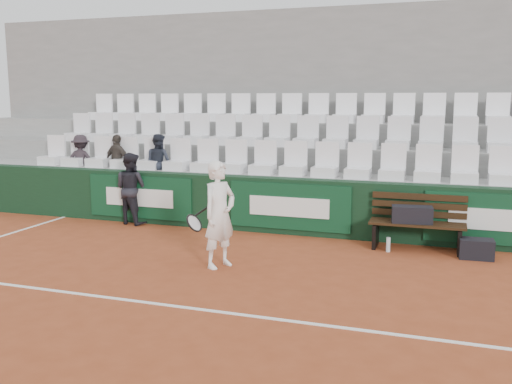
% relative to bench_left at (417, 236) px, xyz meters
% --- Properties ---
extents(ground, '(80.00, 80.00, 0.00)m').
position_rel_bench_left_xyz_m(ground, '(-2.01, -3.54, -0.23)').
color(ground, '#974222').
rests_on(ground, ground).
extents(court_baseline, '(18.00, 0.06, 0.01)m').
position_rel_bench_left_xyz_m(court_baseline, '(-2.01, -3.54, -0.22)').
color(court_baseline, white).
rests_on(court_baseline, ground).
extents(back_barrier, '(18.00, 0.34, 1.00)m').
position_rel_bench_left_xyz_m(back_barrier, '(-1.94, 0.45, 0.28)').
color(back_barrier, black).
rests_on(back_barrier, ground).
extents(grandstand_tier_front, '(18.00, 0.95, 1.00)m').
position_rel_bench_left_xyz_m(grandstand_tier_front, '(-2.01, 1.08, 0.28)').
color(grandstand_tier_front, '#999996').
rests_on(grandstand_tier_front, ground).
extents(grandstand_tier_mid, '(18.00, 0.95, 1.45)m').
position_rel_bench_left_xyz_m(grandstand_tier_mid, '(-2.01, 2.03, 0.50)').
color(grandstand_tier_mid, gray).
rests_on(grandstand_tier_mid, ground).
extents(grandstand_tier_back, '(18.00, 0.95, 1.90)m').
position_rel_bench_left_xyz_m(grandstand_tier_back, '(-2.01, 2.98, 0.72)').
color(grandstand_tier_back, gray).
rests_on(grandstand_tier_back, ground).
extents(grandstand_rear_wall, '(18.00, 0.30, 4.40)m').
position_rel_bench_left_xyz_m(grandstand_rear_wall, '(-2.01, 3.61, 1.98)').
color(grandstand_rear_wall, gray).
rests_on(grandstand_rear_wall, ground).
extents(seat_row_front, '(11.90, 0.44, 0.63)m').
position_rel_bench_left_xyz_m(seat_row_front, '(-2.01, 0.91, 1.09)').
color(seat_row_front, white).
rests_on(seat_row_front, grandstand_tier_front).
extents(seat_row_mid, '(11.90, 0.44, 0.63)m').
position_rel_bench_left_xyz_m(seat_row_mid, '(-2.01, 1.86, 1.54)').
color(seat_row_mid, silver).
rests_on(seat_row_mid, grandstand_tier_mid).
extents(seat_row_back, '(11.90, 0.44, 0.63)m').
position_rel_bench_left_xyz_m(seat_row_back, '(-2.01, 2.81, 1.99)').
color(seat_row_back, white).
rests_on(seat_row_back, grandstand_tier_back).
extents(bench_left, '(1.50, 0.56, 0.45)m').
position_rel_bench_left_xyz_m(bench_left, '(0.00, 0.00, 0.00)').
color(bench_left, black).
rests_on(bench_left, ground).
extents(sports_bag_left, '(0.66, 0.35, 0.27)m').
position_rel_bench_left_xyz_m(sports_bag_left, '(-0.08, -0.05, 0.36)').
color(sports_bag_left, black).
rests_on(sports_bag_left, bench_left).
extents(sports_bag_ground, '(0.52, 0.33, 0.30)m').
position_rel_bench_left_xyz_m(sports_bag_ground, '(0.89, -0.23, -0.07)').
color(sports_bag_ground, black).
rests_on(sports_bag_ground, ground).
extents(water_bottle_near, '(0.07, 0.07, 0.24)m').
position_rel_bench_left_xyz_m(water_bottle_near, '(-0.42, -0.27, -0.11)').
color(water_bottle_near, silver).
rests_on(water_bottle_near, ground).
extents(water_bottle_far, '(0.07, 0.07, 0.26)m').
position_rel_bench_left_xyz_m(water_bottle_far, '(1.04, -0.32, -0.10)').
color(water_bottle_far, silver).
rests_on(water_bottle_far, ground).
extents(tennis_player, '(0.78, 0.67, 1.54)m').
position_rel_bench_left_xyz_m(tennis_player, '(-2.65, -1.88, 0.55)').
color(tennis_player, white).
rests_on(tennis_player, ground).
extents(ball_kid, '(0.77, 0.66, 1.39)m').
position_rel_bench_left_xyz_m(ball_kid, '(-5.36, 0.24, 0.47)').
color(ball_kid, black).
rests_on(ball_kid, ground).
extents(spectator_a, '(0.79, 0.58, 1.10)m').
position_rel_bench_left_xyz_m(spectator_a, '(-7.00, 0.96, 1.33)').
color(spectator_a, '#271F25').
rests_on(spectator_a, grandstand_tier_front).
extents(spectator_b, '(0.71, 0.41, 1.13)m').
position_rel_bench_left_xyz_m(spectator_b, '(-6.10, 0.96, 1.34)').
color(spectator_b, '#37312C').
rests_on(spectator_b, grandstand_tier_front).
extents(spectator_c, '(0.67, 0.58, 1.16)m').
position_rel_bench_left_xyz_m(spectator_c, '(-5.14, 0.96, 1.35)').
color(spectator_c, '#202531').
rests_on(spectator_c, grandstand_tier_front).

